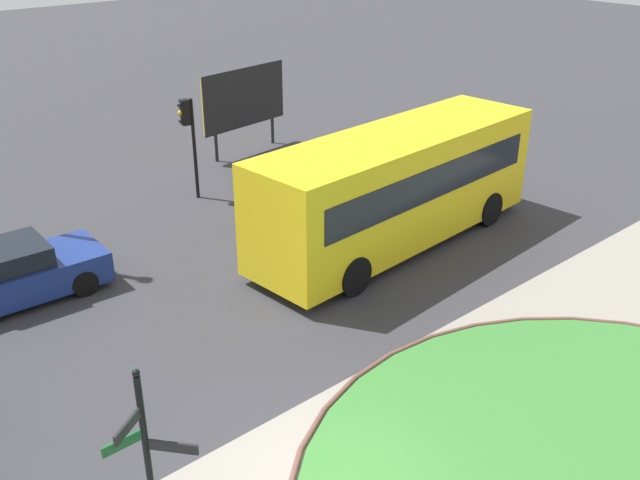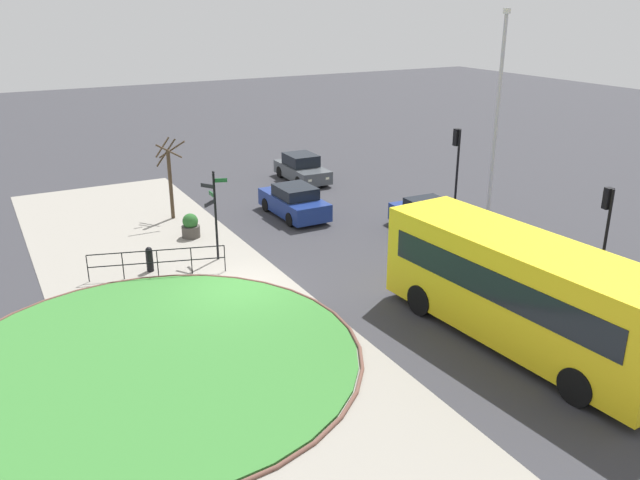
% 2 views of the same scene
% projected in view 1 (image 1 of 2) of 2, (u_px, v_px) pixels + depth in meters
% --- Properties ---
extents(signpost_directional, '(1.04, 1.03, 3.52)m').
position_uv_depth(signpost_directional, '(148.00, 465.00, 9.22)').
color(signpost_directional, black).
rests_on(signpost_directional, ground).
extents(bus_yellow, '(9.27, 3.10, 3.15)m').
position_uv_depth(bus_yellow, '(397.00, 186.00, 19.18)').
color(bus_yellow, yellow).
rests_on(bus_yellow, ground).
extents(car_far_lane, '(4.01, 1.97, 1.41)m').
position_uv_depth(car_far_lane, '(18.00, 274.00, 16.87)').
color(car_far_lane, navy).
rests_on(car_far_lane, ground).
extents(traffic_light_near, '(0.49, 0.31, 3.21)m').
position_uv_depth(traffic_light_near, '(188.00, 126.00, 21.86)').
color(traffic_light_near, black).
rests_on(traffic_light_near, ground).
extents(billboard_left, '(3.92, 0.68, 3.17)m').
position_uv_depth(billboard_left, '(244.00, 99.00, 26.21)').
color(billboard_left, black).
rests_on(billboard_left, ground).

